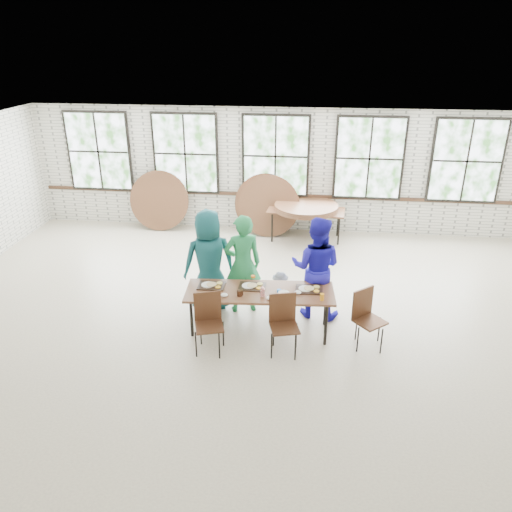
{
  "coord_description": "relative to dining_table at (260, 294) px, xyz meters",
  "views": [
    {
      "loc": [
        0.91,
        -7.37,
        4.55
      ],
      "look_at": [
        0.0,
        0.4,
        1.05
      ],
      "focal_mm": 35.0,
      "sensor_mm": 36.0,
      "label": 1
    }
  ],
  "objects": [
    {
      "name": "room",
      "position": [
        -0.14,
        4.72,
        1.14
      ],
      "size": [
        12.0,
        12.0,
        12.0
      ],
      "color": "beige",
      "rests_on": "ground"
    },
    {
      "name": "dining_table",
      "position": [
        0.0,
        0.0,
        0.0
      ],
      "size": [
        2.45,
        0.97,
        0.74
      ],
      "rotation": [
        0.0,
        0.0,
        0.07
      ],
      "color": "brown",
      "rests_on": "ground"
    },
    {
      "name": "chair_near_left",
      "position": [
        -0.73,
        -0.6,
        -0.13
      ],
      "size": [
        0.52,
        0.51,
        0.95
      ],
      "rotation": [
        0.0,
        0.0,
        0.3
      ],
      "color": "#482918",
      "rests_on": "ground"
    },
    {
      "name": "chair_near_right",
      "position": [
        0.42,
        -0.51,
        -0.13
      ],
      "size": [
        0.51,
        0.5,
        0.95
      ],
      "rotation": [
        0.0,
        0.0,
        0.26
      ],
      "color": "#482918",
      "rests_on": "ground"
    },
    {
      "name": "chair_spare",
      "position": [
        1.69,
        -0.2,
        -0.13
      ],
      "size": [
        0.58,
        0.58,
        0.95
      ],
      "rotation": [
        0.0,
        0.0,
        0.71
      ],
      "color": "#482918",
      "rests_on": "ground"
    },
    {
      "name": "adult_teal",
      "position": [
        -0.96,
        0.65,
        0.24
      ],
      "size": [
        1.06,
        0.89,
        1.85
      ],
      "primitive_type": "imported",
      "rotation": [
        0.0,
        0.0,
        3.53
      ],
      "color": "#165154",
      "rests_on": "ground"
    },
    {
      "name": "adult_green",
      "position": [
        -0.37,
        0.65,
        0.21
      ],
      "size": [
        0.76,
        0.61,
        1.8
      ],
      "primitive_type": "imported",
      "rotation": [
        0.0,
        0.0,
        3.46
      ],
      "color": "#228146",
      "rests_on": "ground"
    },
    {
      "name": "toddler",
      "position": [
        0.29,
        0.65,
        -0.3
      ],
      "size": [
        0.58,
        0.47,
        0.78
      ],
      "primitive_type": "imported",
      "rotation": [
        0.0,
        0.0,
        2.72
      ],
      "color": "#142440",
      "rests_on": "ground"
    },
    {
      "name": "adult_blue",
      "position": [
        0.89,
        0.65,
        0.22
      ],
      "size": [
        0.98,
        0.83,
        1.81
      ],
      "primitive_type": "imported",
      "rotation": [
        0.0,
        0.0,
        2.97
      ],
      "color": "#1F19B5",
      "rests_on": "ground"
    },
    {
      "name": "storage_table",
      "position": [
        0.65,
        4.17,
        -0.0
      ],
      "size": [
        1.86,
        0.89,
        0.74
      ],
      "rotation": [
        0.0,
        0.0,
        -0.08
      ],
      "color": "brown",
      "rests_on": "ground"
    },
    {
      "name": "tabletop_clutter",
      "position": [
        0.09,
        -0.02,
        0.08
      ],
      "size": [
        2.06,
        0.6,
        0.11
      ],
      "color": "black",
      "rests_on": "dining_table"
    },
    {
      "name": "round_tops_stacked",
      "position": [
        0.65,
        4.17,
        0.12
      ],
      "size": [
        1.5,
        1.5,
        0.13
      ],
      "color": "brown",
      "rests_on": "storage_table"
    },
    {
      "name": "round_tops_leaning",
      "position": [
        -1.21,
        4.44,
        0.05
      ],
      "size": [
        4.26,
        0.51,
        1.48
      ],
      "color": "brown",
      "rests_on": "ground"
    }
  ]
}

